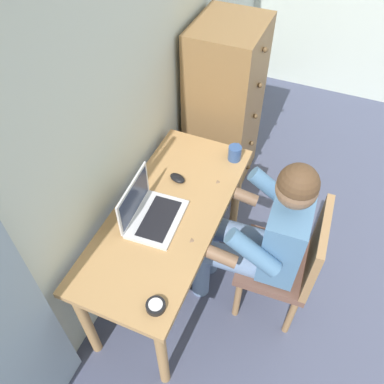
% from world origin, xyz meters
% --- Properties ---
extents(wall_back, '(4.80, 0.05, 2.50)m').
position_xyz_m(wall_back, '(0.00, 2.20, 1.25)').
color(wall_back, silver).
rests_on(wall_back, ground_plane).
extents(desk, '(1.30, 0.57, 0.73)m').
position_xyz_m(desk, '(-0.52, 1.85, 0.62)').
color(desk, tan).
rests_on(desk, ground_plane).
extents(dresser, '(0.55, 0.48, 1.28)m').
position_xyz_m(dresser, '(0.60, 1.91, 0.64)').
color(dresser, olive).
rests_on(dresser, ground_plane).
extents(chair, '(0.44, 0.42, 0.87)m').
position_xyz_m(chair, '(-0.40, 1.16, 0.48)').
color(chair, brown).
rests_on(chair, ground_plane).
extents(person_seated, '(0.54, 0.60, 1.18)m').
position_xyz_m(person_seated, '(-0.41, 1.34, 0.66)').
color(person_seated, '#6B84AD').
rests_on(person_seated, ground_plane).
extents(laptop, '(0.35, 0.27, 0.24)m').
position_xyz_m(laptop, '(-0.59, 1.92, 0.78)').
color(laptop, silver).
rests_on(laptop, desk).
extents(computer_mouse, '(0.09, 0.11, 0.03)m').
position_xyz_m(computer_mouse, '(-0.28, 1.90, 0.74)').
color(computer_mouse, black).
rests_on(computer_mouse, desk).
extents(desk_clock, '(0.09, 0.09, 0.03)m').
position_xyz_m(desk_clock, '(-1.04, 1.66, 0.74)').
color(desk_clock, black).
rests_on(desk_clock, desk).
extents(coffee_mug, '(0.12, 0.08, 0.09)m').
position_xyz_m(coffee_mug, '(0.02, 1.65, 0.77)').
color(coffee_mug, '#33518C').
rests_on(coffee_mug, desk).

